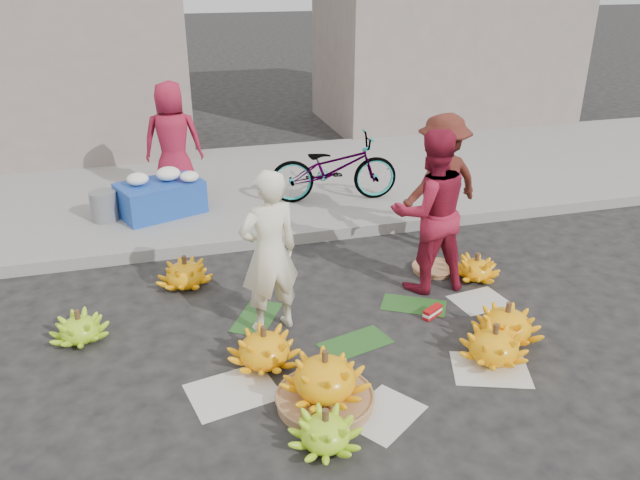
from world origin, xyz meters
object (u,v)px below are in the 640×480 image
object	(u,v)px
vendor_cream	(269,253)
flower_table	(161,196)
bicycle	(334,168)
banana_bunch_4	(506,324)
banana_bunch_0	(264,348)

from	to	relation	value
vendor_cream	flower_table	xyz separation A→B (m)	(-0.88, 3.02, -0.42)
bicycle	banana_bunch_4	bearing A→B (deg)	-164.68
banana_bunch_0	bicycle	world-z (taller)	bicycle
vendor_cream	bicycle	bearing A→B (deg)	-129.91
flower_table	bicycle	world-z (taller)	bicycle
banana_bunch_0	bicycle	xyz separation A→B (m)	(1.68, 3.49, 0.42)
banana_bunch_0	vendor_cream	xyz separation A→B (m)	(0.18, 0.58, 0.62)
banana_bunch_0	banana_bunch_4	distance (m)	2.25
flower_table	banana_bunch_0	bearing A→B (deg)	-99.86
banana_bunch_4	vendor_cream	world-z (taller)	vendor_cream
banana_bunch_0	vendor_cream	world-z (taller)	vendor_cream
banana_bunch_0	banana_bunch_4	world-z (taller)	banana_bunch_4
banana_bunch_4	vendor_cream	distance (m)	2.29
banana_bunch_4	banana_bunch_0	bearing A→B (deg)	174.37
banana_bunch_4	flower_table	size ratio (longest dim) A/B	0.65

